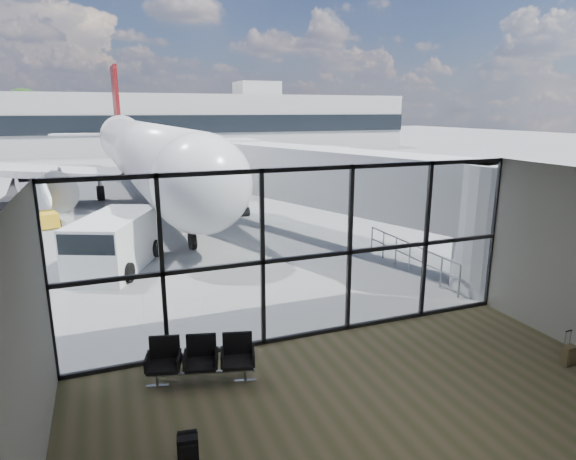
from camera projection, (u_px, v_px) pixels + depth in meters
ground at (153, 169)px, 49.02m from camera, size 220.00×220.00×0.00m
lounge_shell at (424, 313)px, 7.76m from camera, size 12.02×8.01×4.51m
glass_curtain_wall at (307, 255)px, 12.21m from camera, size 12.10×0.12×4.50m
jet_bridge at (349, 185)px, 20.19m from camera, size 8.00×16.50×4.33m
apron_railing at (410, 253)px, 17.69m from camera, size 0.06×5.46×1.11m
far_terminal at (131, 122)px, 67.71m from camera, size 80.00×12.20×11.00m
tree_5 at (25, 110)px, 71.42m from camera, size 6.27×6.27×9.03m
seating_row at (201, 357)px, 10.54m from camera, size 2.34×1.19×1.03m
backpack at (188, 449)px, 8.13m from camera, size 0.38×0.36×0.53m
suitcase at (569, 355)px, 11.25m from camera, size 0.32×0.24×0.84m
airliner at (141, 151)px, 33.31m from camera, size 33.76×39.12×10.07m
service_van at (114, 243)px, 17.89m from camera, size 3.70×5.06×2.02m
belt_loader at (18, 204)px, 27.28m from camera, size 1.81×4.15×1.87m
mobile_stairs at (39, 216)px, 24.86m from camera, size 2.17×3.26×2.11m
traffic_cone_a at (152, 247)px, 19.98m from camera, size 0.44×0.44×0.63m
traffic_cone_c at (230, 211)px, 27.36m from camera, size 0.40×0.40×0.57m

